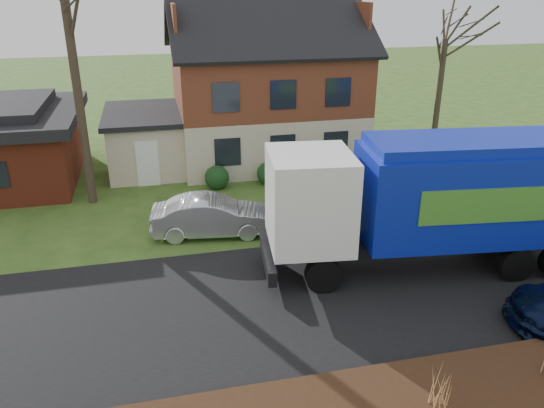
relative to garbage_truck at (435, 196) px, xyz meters
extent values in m
plane|color=#2C4E1A|center=(-4.55, -0.97, -2.50)|extent=(120.00, 120.00, 0.00)
cube|color=black|center=(-4.55, -0.97, -2.49)|extent=(80.00, 7.00, 0.02)
cube|color=beige|center=(-2.55, 13.03, -1.15)|extent=(9.00, 7.50, 2.70)
cube|color=#522717|center=(-2.55, 13.03, 1.60)|extent=(9.00, 7.50, 2.80)
cube|color=beige|center=(-8.75, 12.53, -1.20)|extent=(3.50, 5.50, 2.60)
cube|color=black|center=(-8.75, 12.53, 0.22)|extent=(3.90, 5.90, 0.24)
cylinder|color=black|center=(-3.80, -0.70, -1.94)|extent=(1.15, 0.50, 1.11)
cylinder|color=black|center=(-3.55, 1.54, -1.94)|extent=(1.15, 0.50, 1.11)
cylinder|color=black|center=(2.26, -1.39, -1.94)|extent=(1.15, 0.50, 1.11)
cylinder|color=black|center=(2.52, 0.84, -1.94)|extent=(1.15, 0.50, 1.11)
cylinder|color=black|center=(3.91, 0.68, -1.94)|extent=(1.15, 0.50, 1.11)
cube|color=black|center=(0.05, -0.01, -1.59)|extent=(9.30, 2.33, 0.37)
cube|color=white|center=(-3.94, 0.45, 0.07)|extent=(2.75, 2.94, 2.89)
cube|color=black|center=(-5.11, 0.59, 0.23)|extent=(0.35, 2.35, 0.96)
cube|color=black|center=(-5.22, 0.60, -1.91)|extent=(0.57, 2.69, 0.48)
cube|color=#0D1E9E|center=(1.06, -0.12, 0.07)|extent=(7.01, 3.43, 2.89)
cube|color=#0D1E9E|center=(1.06, -0.12, 1.68)|extent=(6.66, 3.08, 0.32)
cube|color=#3F8029|center=(0.75, -1.46, 0.18)|extent=(3.84, 0.48, 1.07)
cube|color=#3F8029|center=(1.06, 1.25, 0.18)|extent=(3.84, 0.48, 1.07)
imported|color=#AFB1B7|center=(-6.56, 3.99, -1.77)|extent=(4.58, 2.08, 1.46)
cylinder|color=#3A2E23|center=(-11.15, 8.27, 1.73)|extent=(0.35, 0.35, 8.46)
cylinder|color=#393122|center=(5.38, 9.59, 0.62)|extent=(0.29, 0.29, 6.24)
cylinder|color=#473D2A|center=(-2.22, 21.58, 1.25)|extent=(0.29, 0.29, 7.51)
cone|color=tan|center=(-3.02, -6.12, -1.69)|extent=(0.04, 0.04, 1.02)
cone|color=tan|center=(-3.18, -6.12, -1.69)|extent=(0.04, 0.04, 1.02)
cone|color=tan|center=(-2.86, -6.12, -1.69)|extent=(0.04, 0.04, 1.02)
cone|color=tan|center=(-3.02, -5.99, -1.69)|extent=(0.04, 0.04, 1.02)
cone|color=tan|center=(-3.02, -6.25, -1.69)|extent=(0.04, 0.04, 1.02)
camera|label=1|loc=(-8.43, -13.81, 6.17)|focal=35.00mm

